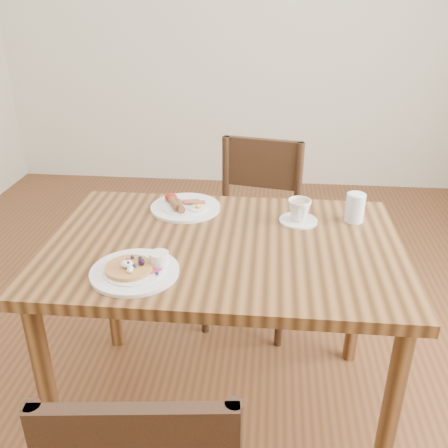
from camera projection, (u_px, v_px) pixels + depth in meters
The scene contains 7 objects.
ground at pixel (224, 405), 2.02m from camera, with size 5.00×5.00×0.00m, color #573119.
dining_table at pixel (224, 267), 1.73m from camera, with size 1.20×0.80×0.75m.
chair_far at pixel (255, 225), 2.39m from camera, with size 0.49×0.49×0.88m.
pancake_plate at pixel (136, 269), 1.51m from camera, with size 0.27×0.27×0.06m.
breakfast_plate at pixel (184, 206), 1.93m from camera, with size 0.27×0.27×0.04m.
teacup_saucer at pixel (299, 212), 1.82m from camera, with size 0.14×0.14×0.09m.
water_glass at pixel (355, 208), 1.82m from camera, with size 0.07×0.07×0.11m, color silver.
Camera 1 is at (0.14, -1.48, 1.55)m, focal length 40.00 mm.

